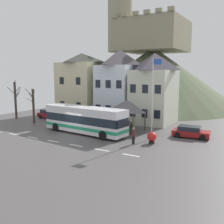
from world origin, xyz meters
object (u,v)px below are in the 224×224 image
harbour_buoy (152,137)px  townhouse_01 (120,85)px  parked_car_02 (50,114)px  pedestrian_00 (133,135)px  pedestrian_01 (131,126)px  townhouse_00 (82,85)px  hilltop_castle (152,74)px  public_bench (123,123)px  parked_car_00 (191,132)px  flagpole (153,94)px  transit_bus (85,120)px  parked_car_01 (68,117)px  bus_shelter (127,106)px  townhouse_02 (154,88)px  bare_tree_00 (33,106)px  bare_tree_01 (15,99)px

harbour_buoy → townhouse_01: bearing=132.0°
parked_car_02 → pedestrian_00: pedestrian_00 is taller
pedestrian_00 → pedestrian_01: size_ratio=1.06×
townhouse_00 → hilltop_castle: size_ratio=0.29×
parked_car_02 → townhouse_01: bearing=29.2°
public_bench → pedestrian_01: bearing=-48.3°
parked_car_00 → hilltop_castle: bearing=116.5°
parked_car_00 → parked_car_02: bearing=172.5°
pedestrian_00 → flagpole: flagpole is taller
transit_bus → parked_car_02: (-10.90, 5.49, -0.90)m
pedestrian_00 → harbour_buoy: (1.51, 1.06, -0.27)m
parked_car_00 → harbour_buoy: size_ratio=3.44×
parked_car_01 → harbour_buoy: (14.77, -4.70, -0.04)m
transit_bus → harbour_buoy: (8.42, -0.20, -0.91)m
townhouse_00 → pedestrian_01: townhouse_00 is taller
townhouse_00 → public_bench: townhouse_00 is taller
parked_car_02 → pedestrian_01: pedestrian_01 is taller
bus_shelter → parked_car_02: 14.99m
transit_bus → pedestrian_01: size_ratio=6.85×
pedestrian_01 → harbour_buoy: 4.35m
townhouse_02 → flagpole: 9.36m
townhouse_00 → bare_tree_00: bearing=-100.9°
flagpole → harbour_buoy: flagpole is taller
townhouse_00 → bare_tree_01: bearing=-133.5°
flagpole → pedestrian_00: bearing=-106.6°
parked_car_01 → pedestrian_00: 14.46m
parked_car_02 → townhouse_00: bearing=61.4°
bare_tree_01 → hilltop_castle: bearing=63.9°
parked_car_00 → parked_car_01: bearing=175.0°
public_bench → flagpole: flagpole is taller
townhouse_00 → townhouse_02: townhouse_00 is taller
townhouse_00 → townhouse_01: bearing=2.3°
townhouse_00 → parked_car_00: bearing=-16.7°
parked_car_00 → bare_tree_00: bearing=-176.2°
pedestrian_01 → flagpole: (2.85, -0.79, 3.89)m
townhouse_00 → parked_car_01: bearing=-72.7°
bare_tree_00 → parked_car_02: bearing=104.2°
townhouse_02 → parked_car_01: townhouse_02 is taller
pedestrian_00 → flagpole: size_ratio=0.20×
transit_bus → bare_tree_01: 15.55m
hilltop_castle → parked_car_00: hilltop_castle is taller
bus_shelter → parked_car_02: size_ratio=0.94×
townhouse_02 → pedestrian_00: townhouse_02 is taller
hilltop_castle → townhouse_01: bearing=-84.0°
townhouse_01 → harbour_buoy: size_ratio=8.87×
bus_shelter → flagpole: (4.01, -1.83, 1.69)m
townhouse_00 → parked_car_00: (19.20, -5.75, -4.47)m
pedestrian_01 → bare_tree_01: size_ratio=0.27×
pedestrian_00 → bare_tree_00: (-16.74, 2.55, 1.57)m
bus_shelter → parked_car_02: bus_shelter is taller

